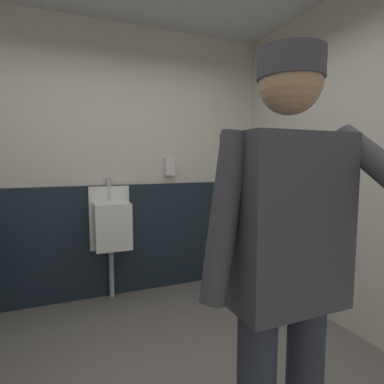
% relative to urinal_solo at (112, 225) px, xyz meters
% --- Properties ---
extents(wall_back, '(3.91, 0.12, 2.78)m').
position_rel_urinal_solo_xyz_m(wall_back, '(0.06, 0.22, 0.61)').
color(wall_back, beige).
rests_on(wall_back, ground_plane).
extents(wainscot_band_back, '(3.31, 0.03, 1.16)m').
position_rel_urinal_solo_xyz_m(wainscot_band_back, '(0.06, 0.14, -0.20)').
color(wainscot_band_back, '#19232D').
rests_on(wainscot_band_back, ground_plane).
extents(urinal_solo, '(0.40, 0.34, 1.24)m').
position_rel_urinal_solo_xyz_m(urinal_solo, '(0.00, 0.00, 0.00)').
color(urinal_solo, white).
rests_on(urinal_solo, ground_plane).
extents(person, '(0.62, 0.60, 1.78)m').
position_rel_urinal_solo_xyz_m(person, '(0.27, -2.27, 0.26)').
color(person, '#2D3342').
rests_on(person, ground_plane).
extents(soap_dispenser, '(0.10, 0.07, 0.18)m').
position_rel_urinal_solo_xyz_m(soap_dispenser, '(0.65, 0.12, 0.56)').
color(soap_dispenser, silver).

